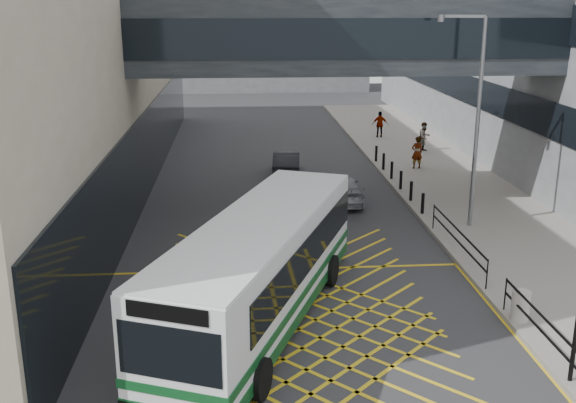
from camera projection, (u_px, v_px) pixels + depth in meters
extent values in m
plane|color=#333335|center=(298.00, 329.00, 19.04)|extent=(120.00, 120.00, 0.00)
cube|color=black|center=(150.00, 147.00, 33.36)|extent=(0.10, 41.50, 4.00)
cube|color=black|center=(456.00, 85.00, 41.71)|extent=(0.10, 43.50, 1.60)
cube|color=black|center=(461.00, 18.00, 40.58)|extent=(0.10, 43.50, 1.60)
cube|color=gray|center=(232.00, 2.00, 73.73)|extent=(28.00, 16.00, 18.00)
cube|color=#2A2F34|center=(344.00, 37.00, 28.61)|extent=(20.00, 4.00, 3.00)
cube|color=black|center=(352.00, 39.00, 26.68)|extent=(19.50, 0.06, 1.60)
cube|color=black|center=(337.00, 34.00, 30.54)|extent=(19.50, 0.06, 1.60)
cube|color=gray|center=(449.00, 184.00, 34.01)|extent=(6.00, 54.00, 0.16)
cube|color=gold|center=(298.00, 329.00, 19.04)|extent=(12.00, 9.00, 0.01)
cube|color=white|center=(260.00, 267.00, 18.96)|extent=(6.46, 11.34, 2.75)
cube|color=#0E461E|center=(261.00, 306.00, 19.30)|extent=(6.51, 11.39, 0.35)
cube|color=#0E461E|center=(261.00, 289.00, 19.15)|extent=(6.53, 11.40, 0.22)
cube|color=black|center=(267.00, 248.00, 19.42)|extent=(6.00, 10.04, 1.07)
cube|color=black|center=(169.00, 353.00, 13.78)|extent=(2.21, 0.93, 1.22)
cube|color=black|center=(167.00, 313.00, 13.51)|extent=(1.73, 0.73, 0.36)
cube|color=white|center=(260.00, 220.00, 18.57)|extent=(6.41, 11.24, 0.10)
cube|color=black|center=(312.00, 243.00, 24.43)|extent=(2.40, 1.03, 0.31)
cylinder|color=black|center=(161.00, 362.00, 16.32)|extent=(0.64, 1.05, 1.02)
cylinder|color=black|center=(260.00, 379.00, 15.59)|extent=(0.64, 1.05, 1.02)
cylinder|color=black|center=(257.00, 262.00, 22.65)|extent=(0.64, 1.05, 1.02)
cylinder|color=black|center=(331.00, 270.00, 21.92)|extent=(0.64, 1.05, 1.02)
imported|color=silver|center=(203.00, 290.00, 20.05)|extent=(2.69, 4.39, 1.30)
imported|color=black|center=(287.00, 163.00, 36.04)|extent=(2.01, 4.30, 1.30)
imported|color=gray|center=(341.00, 188.00, 31.11)|extent=(1.84, 4.21, 1.30)
cylinder|color=slate|center=(477.00, 125.00, 26.31)|extent=(0.22, 0.22, 8.23)
cube|color=slate|center=(464.00, 16.00, 25.42)|extent=(1.54, 0.77, 0.10)
cylinder|color=slate|center=(441.00, 18.00, 25.71)|extent=(0.38, 0.38, 0.26)
cylinder|color=#ADA89E|center=(520.00, 306.00, 19.13)|extent=(0.52, 0.52, 0.89)
cube|color=black|center=(544.00, 318.00, 17.25)|extent=(0.05, 5.00, 0.05)
cube|color=black|center=(543.00, 332.00, 17.37)|extent=(0.05, 5.00, 0.05)
cube|color=black|center=(458.00, 230.00, 23.95)|extent=(0.05, 6.00, 0.05)
cube|color=black|center=(457.00, 241.00, 24.06)|extent=(0.05, 6.00, 0.05)
cylinder|color=black|center=(505.00, 294.00, 19.77)|extent=(0.04, 0.04, 1.00)
cylinder|color=black|center=(487.00, 274.00, 21.21)|extent=(0.04, 0.04, 1.00)
cylinder|color=black|center=(434.00, 216.00, 26.94)|extent=(0.04, 0.04, 1.00)
cylinder|color=black|center=(423.00, 203.00, 28.88)|extent=(0.14, 0.14, 0.90)
cylinder|color=black|center=(411.00, 191.00, 30.79)|extent=(0.14, 0.14, 0.90)
cylinder|color=black|center=(401.00, 180.00, 32.70)|extent=(0.14, 0.14, 0.90)
cylinder|color=black|center=(392.00, 170.00, 34.62)|extent=(0.14, 0.14, 0.90)
cylinder|color=black|center=(384.00, 161.00, 36.53)|extent=(0.14, 0.14, 0.90)
cylinder|color=black|center=(376.00, 154.00, 38.44)|extent=(0.14, 0.14, 0.90)
imported|color=gray|center=(417.00, 153.00, 36.69)|extent=(0.76, 0.59, 1.75)
imported|color=gray|center=(424.00, 137.00, 41.00)|extent=(0.99, 0.82, 1.76)
imported|color=gray|center=(380.00, 124.00, 45.24)|extent=(1.07, 0.59, 1.73)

